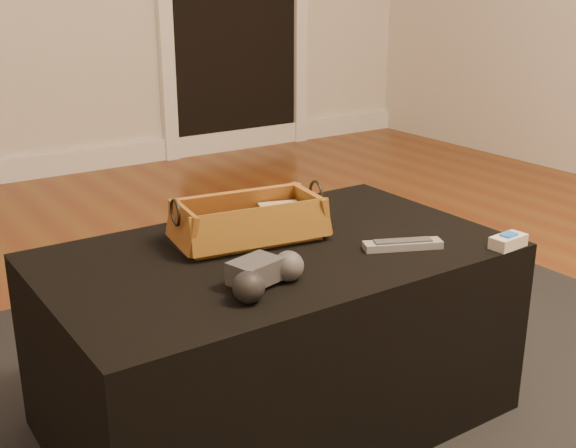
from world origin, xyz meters
TOP-DOWN VIEW (x-y plane):
  - baseboard at (0.00, 2.73)m, footprint 5.00×0.04m
  - area_rug at (-0.07, 0.15)m, footprint 2.60×2.00m
  - ottoman at (-0.07, 0.20)m, footprint 1.00×0.60m
  - tv_remote at (-0.10, 0.28)m, footprint 0.18×0.05m
  - cloth_bundle at (0.01, 0.30)m, footprint 0.11×0.09m
  - wicker_basket at (-0.09, 0.29)m, footprint 0.36×0.22m
  - game_controller at (-0.20, 0.04)m, footprint 0.19×0.14m
  - silver_remote at (0.16, 0.05)m, footprint 0.17×0.11m
  - cream_gadget at (0.36, -0.07)m, footprint 0.09×0.05m

SIDE VIEW (x-z plane):
  - area_rug at x=-0.07m, z-range 0.00..0.01m
  - baseboard at x=0.00m, z-range 0.00..0.12m
  - ottoman at x=-0.07m, z-range 0.01..0.43m
  - silver_remote at x=0.16m, z-range 0.43..0.45m
  - cream_gadget at x=0.36m, z-range 0.43..0.46m
  - tv_remote at x=-0.10m, z-range 0.44..0.46m
  - game_controller at x=-0.20m, z-range 0.43..0.49m
  - cloth_bundle at x=0.01m, z-range 0.44..0.50m
  - wicker_basket at x=-0.09m, z-range 0.41..0.53m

